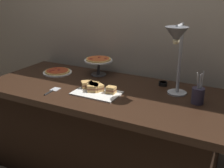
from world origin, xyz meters
name	(u,v)px	position (x,y,z in m)	size (l,w,h in m)	color
back_wall	(130,23)	(0.00, 0.50, 1.20)	(4.40, 0.04, 2.40)	tan
buffet_table	(104,131)	(0.00, 0.00, 0.39)	(1.90, 0.84, 0.76)	black
heat_lamp	(177,43)	(0.54, 0.04, 1.16)	(0.15, 0.30, 0.52)	#B7BABF
pizza_plate_front	(57,72)	(-0.56, 0.15, 0.77)	(0.26, 0.26, 0.03)	white
pizza_plate_center	(98,61)	(-0.20, 0.28, 0.88)	(0.25, 0.25, 0.16)	#595B60
sandwich_platter	(95,89)	(-0.01, -0.09, 0.78)	(0.35, 0.22, 0.06)	white
sauce_cup_near	(163,84)	(0.39, 0.28, 0.78)	(0.07, 0.07, 0.03)	black
utensil_holder	(198,95)	(0.70, 0.05, 0.82)	(0.08, 0.08, 0.23)	#383347
serving_spatula	(52,91)	(-0.31, -0.23, 0.76)	(0.06, 0.17, 0.01)	#B7BABF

